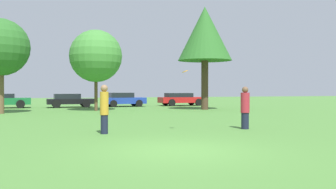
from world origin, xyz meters
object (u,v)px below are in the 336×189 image
Objects in this scene: tree_2 at (205,34)px; person_catcher at (245,108)px; frisbee at (185,71)px; parked_car_blue at (123,99)px; parked_car_black at (70,100)px; person_thrower at (104,108)px; parked_car_green at (3,100)px; tree_0 at (0,48)px; parked_car_red at (181,99)px; tree_1 at (96,56)px.

person_catcher is at bearing -106.84° from tree_2.
parked_car_blue is (1.44, 20.15, -1.60)m from frisbee.
tree_2 is 1.96× the size of parked_car_black.
person_thrower is 0.22× the size of tree_2.
tree_2 is at bearing -28.30° from parked_car_green.
tree_0 is (-5.01, 12.75, 3.39)m from person_thrower.
person_thrower is 14.11m from tree_0.
person_thrower is 3.28m from frisbee.
tree_2 is at bearing -97.81° from parked_car_red.
tree_1 reaches higher than frisbee.
tree_1 is (1.29, 14.07, 3.13)m from person_thrower.
parked_car_red is at bearing -1.57° from parked_car_blue.
frisbee is 0.04× the size of tree_0.
person_catcher is 0.39× the size of parked_car_green.
parked_car_red is (5.73, 0.17, -0.01)m from parked_car_blue.
parked_car_red is at bearing 85.46° from tree_2.
parked_car_green is 10.22m from parked_car_blue.
frisbee is 0.06× the size of parked_car_blue.
person_thrower is 0.45× the size of parked_car_blue.
person_thrower is 16.95m from tree_2.
parked_car_green is 1.13× the size of parked_car_blue.
tree_0 is 12.37m from parked_car_blue.
parked_car_red is at bearing -101.36° from person_catcher.
parked_car_red is at bearing 34.05° from tree_1.
parked_car_green is (-7.08, 6.17, -3.38)m from tree_1.
tree_2 is 17.76m from parked_car_green.
parked_car_blue reaches higher than parked_car_green.
person_thrower is 1.03× the size of person_catcher.
tree_2 is at bearing 63.61° from frisbee.
frisbee reaches higher than parked_car_red.
tree_1 reaches higher than parked_car_blue.
tree_1 reaches higher than person_catcher.
person_catcher is at bearing 3.02° from frisbee.
frisbee is at bearing 4.35° from person_catcher.
frisbee is 14.55m from tree_1.
parked_car_green is at bearing 138.93° from tree_1.
parked_car_red is (4.55, 20.19, -0.20)m from person_catcher.
person_thrower is 5.60m from person_catcher.
parked_car_black is at bearing -72.13° from person_catcher.
person_catcher is 0.44× the size of parked_car_blue.
tree_1 is 7.41m from parked_car_blue.
person_thrower is at bearing -105.79° from parked_car_blue.
tree_2 is 1.76× the size of parked_car_red.
parked_car_green is (-15.38, 7.18, -5.22)m from tree_2.
tree_2 is 13.16m from parked_car_black.
frisbee reaches higher than person_catcher.
person_thrower is 0.40× the size of parked_car_green.
parked_car_blue reaches higher than parked_car_red.
parked_car_green is (-8.77, 20.52, -1.60)m from frisbee.
person_catcher is 0.37× the size of parked_car_red.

